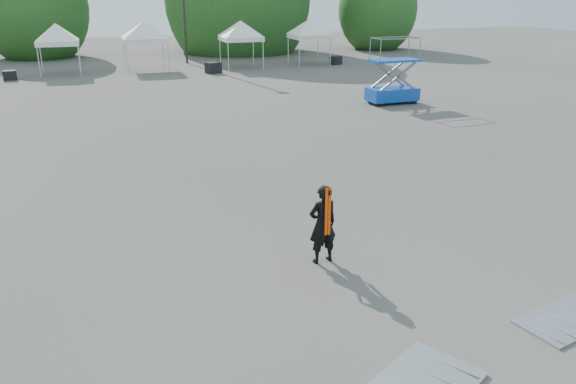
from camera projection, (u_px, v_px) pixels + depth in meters
name	position (u px, v px, depth m)	size (l,w,h in m)	color
ground	(283.00, 216.00, 14.31)	(120.00, 120.00, 0.00)	#474442
tree_mid_w	(34.00, 8.00, 45.98)	(4.16, 4.16, 6.33)	#382314
tree_far_e	(377.00, 9.00, 52.73)	(3.84, 3.84, 5.84)	#382314
tent_d	(56.00, 28.00, 36.77)	(3.76, 3.76, 3.88)	silver
tent_e	(143.00, 25.00, 38.83)	(4.18, 4.18, 3.88)	silver
tent_f	(240.00, 24.00, 39.97)	(3.88, 3.88, 3.88)	silver
tent_g	(309.00, 23.00, 41.84)	(3.78, 3.78, 3.88)	silver
man	(323.00, 224.00, 11.63)	(0.66, 0.47, 1.71)	black
scissor_lift	(394.00, 71.00, 27.79)	(2.52, 1.30, 3.22)	#0B329B
barrier_mid	(569.00, 318.00, 9.80)	(2.05, 1.31, 0.06)	#A5A8AD
crate_west	(10.00, 75.00, 35.42)	(0.77, 0.60, 0.60)	black
crate_mid	(213.00, 68.00, 38.29)	(0.95, 0.74, 0.74)	black
crate_east	(336.00, 60.00, 42.74)	(0.80, 0.62, 0.62)	black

